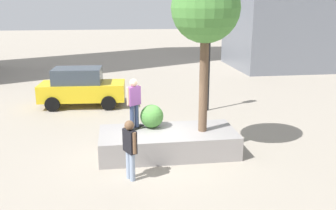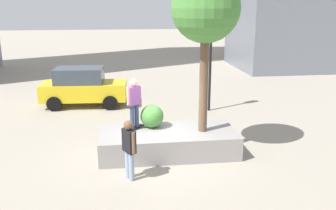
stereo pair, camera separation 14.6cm
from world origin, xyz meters
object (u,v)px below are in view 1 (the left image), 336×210
at_px(sedan_parked, 81,87).
at_px(skateboard, 135,128).
at_px(plaza_tree, 206,10).
at_px(planter_ledge, 168,142).
at_px(traffic_light_corner, 209,49).
at_px(passerby_with_bag, 130,146).
at_px(skateboarder, 134,100).

bearing_deg(sedan_parked, skateboard, -69.46).
height_order(plaza_tree, skateboard, plaza_tree).
relative_size(planter_ledge, plaza_tree, 0.90).
height_order(skateboard, traffic_light_corner, traffic_light_corner).
bearing_deg(passerby_with_bag, planter_ledge, 52.91).
bearing_deg(skateboarder, passerby_with_bag, -96.49).
height_order(plaza_tree, skateboarder, plaza_tree).
bearing_deg(skateboard, planter_ledge, -17.69).
xyz_separation_m(plaza_tree, traffic_light_corner, (1.40, 4.85, -1.77)).
bearing_deg(plaza_tree, traffic_light_corner, 73.91).
distance_m(skateboarder, traffic_light_corner, 5.80).
distance_m(skateboard, sedan_parked, 6.40).
relative_size(skateboard, passerby_with_bag, 0.41).
bearing_deg(plaza_tree, skateboard, 168.80).
xyz_separation_m(plaza_tree, passerby_with_bag, (-2.45, -1.65, -3.63)).
relative_size(skateboard, skateboarder, 0.43).
xyz_separation_m(traffic_light_corner, passerby_with_bag, (-3.85, -6.49, -1.86)).
bearing_deg(skateboard, passerby_with_bag, -96.49).
bearing_deg(skateboarder, sedan_parked, 110.54).
distance_m(planter_ledge, plaza_tree, 4.41).
relative_size(plaza_tree, passerby_with_bag, 2.84).
bearing_deg(traffic_light_corner, passerby_with_bag, -120.67).
height_order(planter_ledge, skateboarder, skateboarder).
distance_m(planter_ledge, passerby_with_bag, 2.27).
xyz_separation_m(plaza_tree, skateboard, (-2.22, 0.44, -3.82)).
relative_size(plaza_tree, traffic_light_corner, 1.19).
bearing_deg(skateboard, traffic_light_corner, 50.65).
height_order(skateboarder, traffic_light_corner, traffic_light_corner).
relative_size(skateboarder, sedan_parked, 0.40).
bearing_deg(planter_ledge, sedan_parked, 117.68).
distance_m(plaza_tree, traffic_light_corner, 5.35).
height_order(sedan_parked, passerby_with_bag, sedan_parked).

